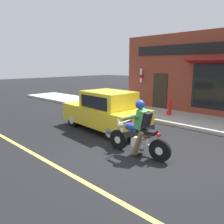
# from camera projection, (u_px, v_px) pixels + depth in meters

# --- Properties ---
(ground_plane) EXTENTS (80.00, 80.00, 0.00)m
(ground_plane) POSITION_uv_depth(u_px,v_px,m) (130.00, 156.00, 6.22)
(ground_plane) COLOR black
(sidewalk_curb) EXTENTS (2.60, 22.00, 0.14)m
(sidewalk_curb) POSITION_uv_depth(u_px,v_px,m) (145.00, 112.00, 11.80)
(sidewalk_curb) COLOR #ADAAA3
(sidewalk_curb) RESTS_ON ground
(lane_stripe) EXTENTS (0.12, 19.80, 0.01)m
(lane_stripe) POSITION_uv_depth(u_px,v_px,m) (21.00, 147.00, 6.95)
(lane_stripe) COLOR #D1C64C
(lane_stripe) RESTS_ON ground
(storefront_building) EXTENTS (1.25, 10.27, 4.20)m
(storefront_building) POSITION_uv_depth(u_px,v_px,m) (216.00, 75.00, 10.46)
(storefront_building) COLOR brown
(storefront_building) RESTS_ON ground
(motorcycle_with_rider) EXTENTS (0.58, 2.02, 1.62)m
(motorcycle_with_rider) POSITION_uv_depth(u_px,v_px,m) (139.00, 133.00, 6.17)
(motorcycle_with_rider) COLOR black
(motorcycle_with_rider) RESTS_ON ground
(car_hatchback) EXTENTS (1.95, 3.90, 1.57)m
(car_hatchback) POSITION_uv_depth(u_px,v_px,m) (105.00, 111.00, 8.65)
(car_hatchback) COLOR black
(car_hatchback) RESTS_ON ground
(fire_hydrant) EXTENTS (0.36, 0.24, 0.88)m
(fire_hydrant) POSITION_uv_depth(u_px,v_px,m) (169.00, 106.00, 10.74)
(fire_hydrant) COLOR red
(fire_hydrant) RESTS_ON sidewalk_curb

